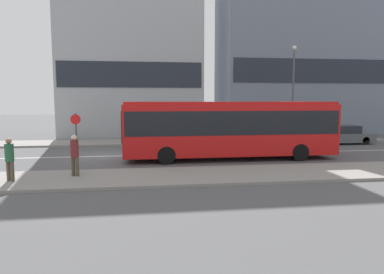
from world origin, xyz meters
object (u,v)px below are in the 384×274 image
pedestrian_down_pavement (75,153)px  bus_stop_sign (76,138)px  parked_car_1 (342,135)px  city_bus (230,126)px  parked_car_0 (279,137)px  pedestrian_near_stop (9,157)px  street_lamp (293,84)px

pedestrian_down_pavement → bus_stop_sign: 0.80m
pedestrian_down_pavement → parked_car_1: bearing=47.3°
city_bus → parked_car_0: size_ratio=2.92×
parked_car_1 → bus_stop_sign: (-18.12, -8.85, 1.03)m
parked_car_0 → pedestrian_down_pavement: size_ratio=2.31×
city_bus → pedestrian_down_pavement: bearing=-149.9°
parked_car_1 → pedestrian_near_stop: pedestrian_near_stop is taller
parked_car_1 → street_lamp: 5.45m
parked_car_0 → street_lamp: bearing=44.0°
city_bus → pedestrian_down_pavement: 8.77m
parked_car_1 → pedestrian_down_pavement: 20.41m
parked_car_0 → pedestrian_near_stop: size_ratio=2.35×
pedestrian_near_stop → pedestrian_down_pavement: size_ratio=0.98×
pedestrian_near_stop → bus_stop_sign: size_ratio=0.65×
city_bus → parked_car_1: size_ratio=2.69×
parked_car_1 → bus_stop_sign: size_ratio=1.67×
city_bus → pedestrian_near_stop: (-10.21, -4.56, -0.76)m
city_bus → bus_stop_sign: bearing=-153.4°
pedestrian_near_stop → street_lamp: 20.79m
parked_car_1 → street_lamp: (-3.49, 1.36, 3.96)m
parked_car_0 → parked_car_1: bearing=3.7°
parked_car_0 → parked_car_1: parked_car_1 is taller
parked_car_1 → pedestrian_near_stop: bearing=-153.8°
parked_car_0 → parked_car_1: (5.25, 0.34, 0.02)m
parked_car_0 → pedestrian_down_pavement: pedestrian_down_pavement is taller
city_bus → parked_car_0: city_bus is taller
city_bus → street_lamp: street_lamp is taller
pedestrian_down_pavement → street_lamp: size_ratio=0.24×
parked_car_0 → bus_stop_sign: bearing=-146.5°
city_bus → parked_car_0: (5.04, 5.17, -1.24)m
pedestrian_down_pavement → parked_car_0: bearing=55.0°
pedestrian_down_pavement → pedestrian_near_stop: bearing=-145.5°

